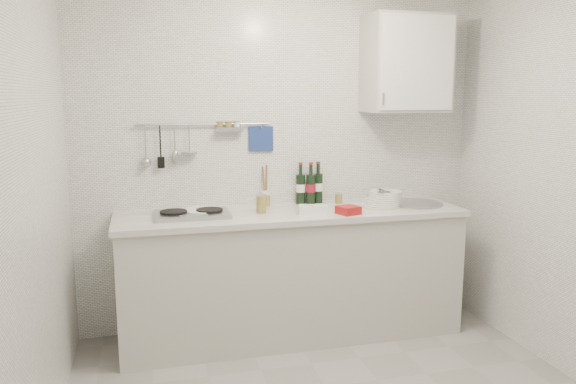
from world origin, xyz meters
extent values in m
cube|color=silver|center=(0.00, 1.40, 1.25)|extent=(3.00, 0.02, 2.50)
cube|color=silver|center=(-1.50, 0.00, 1.25)|extent=(0.02, 2.80, 2.50)
cube|color=#B0ACA2|center=(0.00, 1.10, 0.44)|extent=(2.40, 0.60, 0.88)
cube|color=silver|center=(0.00, 1.10, 0.90)|extent=(2.44, 0.64, 0.04)
cube|color=black|center=(0.00, 1.12, 0.05)|extent=(2.34, 0.52, 0.10)
cube|color=#93969B|center=(-0.70, 1.10, 0.94)|extent=(0.50, 0.32, 0.03)
cylinder|color=black|center=(-0.82, 1.10, 0.96)|extent=(0.18, 0.18, 0.01)
cylinder|color=black|center=(-0.58, 1.10, 0.96)|extent=(0.18, 0.18, 0.01)
cylinder|color=#93969B|center=(0.95, 1.10, 0.93)|extent=(0.40, 0.40, 0.02)
cylinder|color=#93969B|center=(0.95, 1.10, 0.87)|extent=(0.34, 0.34, 0.10)
cylinder|color=#93969B|center=(-0.58, 1.37, 1.52)|extent=(0.95, 0.02, 0.02)
cube|color=navy|center=(-0.16, 1.39, 1.41)|extent=(0.18, 0.02, 0.18)
cube|color=#B0ACA2|center=(0.90, 1.22, 1.95)|extent=(0.60, 0.35, 0.70)
cube|color=white|center=(0.90, 1.04, 1.95)|extent=(0.56, 0.01, 0.66)
cylinder|color=#93969B|center=(0.64, 1.03, 1.70)|extent=(0.01, 0.01, 0.08)
cylinder|color=#474CA3|center=(-0.64, 1.14, 0.93)|extent=(0.28, 0.28, 0.01)
cylinder|color=#474CA3|center=(-0.63, 1.14, 0.94)|extent=(0.27, 0.27, 0.01)
cylinder|color=#474CA3|center=(-0.62, 1.15, 0.95)|extent=(0.27, 0.27, 0.01)
cylinder|color=white|center=(0.68, 1.10, 0.93)|extent=(0.28, 0.28, 0.01)
cylinder|color=white|center=(0.68, 1.10, 0.94)|extent=(0.27, 0.27, 0.01)
cylinder|color=white|center=(0.69, 1.10, 0.95)|extent=(0.26, 0.26, 0.01)
cylinder|color=white|center=(0.70, 1.11, 0.97)|extent=(0.26, 0.26, 0.01)
cylinder|color=white|center=(0.70, 1.11, 0.98)|extent=(0.25, 0.25, 0.01)
cylinder|color=white|center=(0.71, 1.12, 1.00)|extent=(0.25, 0.25, 0.01)
cylinder|color=white|center=(0.72, 1.12, 1.01)|extent=(0.24, 0.24, 0.01)
cylinder|color=white|center=(0.72, 1.12, 1.02)|extent=(0.23, 0.23, 0.01)
cube|color=white|center=(0.12, 0.98, 0.95)|extent=(0.21, 0.14, 0.06)
cube|color=red|center=(0.35, 0.90, 0.95)|extent=(0.17, 0.17, 0.06)
cylinder|color=white|center=(-0.14, 1.35, 0.98)|extent=(0.07, 0.07, 0.11)
cylinder|color=brown|center=(-0.13, 1.35, 1.11)|extent=(0.02, 0.05, 0.22)
cylinder|color=brown|center=(-0.15, 1.36, 1.11)|extent=(0.02, 0.04, 0.20)
cylinder|color=olive|center=(-0.14, 1.32, 0.96)|extent=(0.05, 0.05, 0.08)
cylinder|color=tan|center=(-0.14, 1.32, 1.00)|extent=(0.06, 0.06, 0.01)
cylinder|color=olive|center=(0.41, 1.29, 0.95)|extent=(0.05, 0.05, 0.07)
cylinder|color=tan|center=(0.41, 1.29, 0.99)|extent=(0.06, 0.06, 0.01)
cylinder|color=olive|center=(0.62, 1.15, 0.96)|extent=(0.06, 0.06, 0.08)
cylinder|color=tan|center=(0.62, 1.15, 1.00)|extent=(0.07, 0.07, 0.01)
cylinder|color=olive|center=(-0.22, 1.09, 0.98)|extent=(0.07, 0.07, 0.12)
cylinder|color=tan|center=(-0.22, 1.09, 1.04)|extent=(0.07, 0.07, 0.01)
camera|label=1|loc=(-1.01, -2.63, 1.73)|focal=35.00mm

